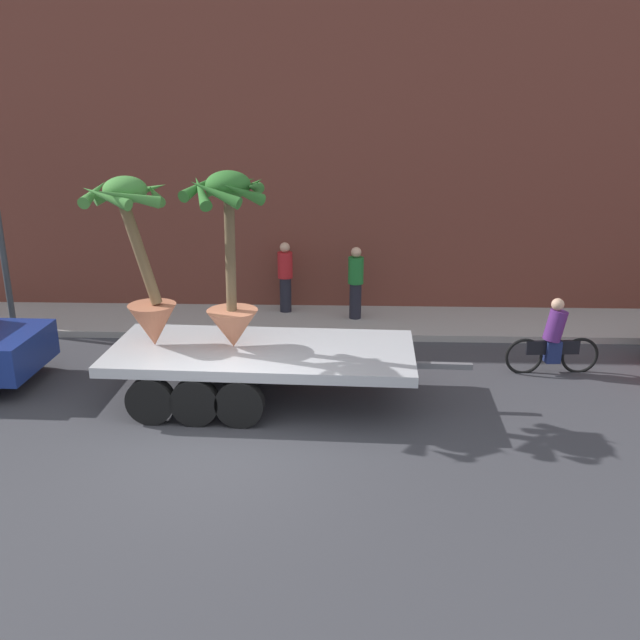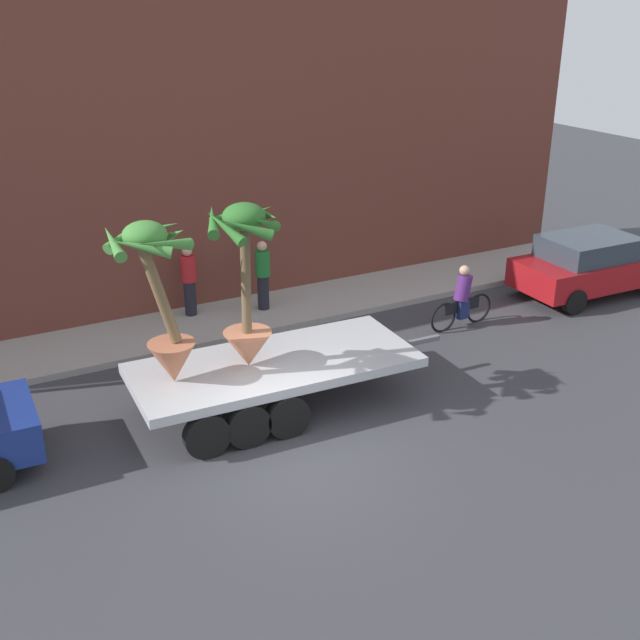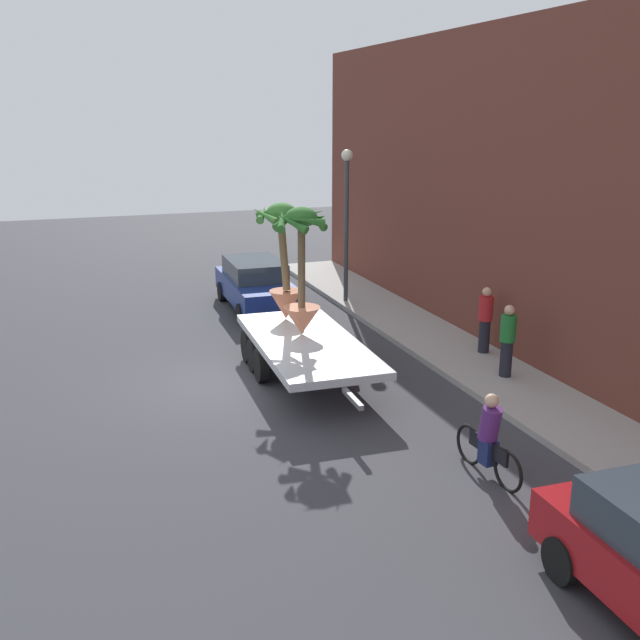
{
  "view_description": "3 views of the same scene",
  "coord_description": "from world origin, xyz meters",
  "px_view_note": "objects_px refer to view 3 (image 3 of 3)",
  "views": [
    {
      "loc": [
        1.9,
        -9.11,
        5.12
      ],
      "look_at": [
        1.48,
        2.7,
        1.24
      ],
      "focal_mm": 38.06,
      "sensor_mm": 36.0,
      "label": 1
    },
    {
      "loc": [
        -4.81,
        -9.82,
        7.26
      ],
      "look_at": [
        1.67,
        2.32,
        1.4
      ],
      "focal_mm": 43.29,
      "sensor_mm": 36.0,
      "label": 2
    },
    {
      "loc": [
        15.7,
        -3.21,
        6.07
      ],
      "look_at": [
        1.57,
        1.84,
        1.76
      ],
      "focal_mm": 40.66,
      "sensor_mm": 36.0,
      "label": 3
    }
  ],
  "objects_px": {
    "pedestrian_far_left": "(485,319)",
    "pedestrian_near_gate": "(507,339)",
    "potted_palm_rear": "(301,271)",
    "street_lamp": "(347,206)",
    "flatbed_trailer": "(304,346)",
    "potted_palm_middle": "(283,261)",
    "trailing_car": "(256,284)",
    "cyclist": "(489,440)"
  },
  "relations": [
    {
      "from": "potted_palm_rear",
      "to": "street_lamp",
      "type": "xyz_separation_m",
      "value": [
        -5.62,
        3.36,
        0.71
      ]
    },
    {
      "from": "potted_palm_rear",
      "to": "cyclist",
      "type": "distance_m",
      "value": 6.42
    },
    {
      "from": "flatbed_trailer",
      "to": "street_lamp",
      "type": "relative_size",
      "value": 1.31
    },
    {
      "from": "flatbed_trailer",
      "to": "trailing_car",
      "type": "distance_m",
      "value": 6.34
    },
    {
      "from": "pedestrian_far_left",
      "to": "street_lamp",
      "type": "relative_size",
      "value": 0.35
    },
    {
      "from": "cyclist",
      "to": "street_lamp",
      "type": "bearing_deg",
      "value": 170.44
    },
    {
      "from": "flatbed_trailer",
      "to": "cyclist",
      "type": "height_order",
      "value": "cyclist"
    },
    {
      "from": "cyclist",
      "to": "pedestrian_near_gate",
      "type": "bearing_deg",
      "value": 142.95
    },
    {
      "from": "potted_palm_rear",
      "to": "trailing_car",
      "type": "distance_m",
      "value": 6.32
    },
    {
      "from": "cyclist",
      "to": "trailing_car",
      "type": "bearing_deg",
      "value": -175.58
    },
    {
      "from": "flatbed_trailer",
      "to": "potted_palm_middle",
      "type": "xyz_separation_m",
      "value": [
        -1.78,
        0.06,
        1.71
      ]
    },
    {
      "from": "potted_palm_middle",
      "to": "street_lamp",
      "type": "relative_size",
      "value": 0.61
    },
    {
      "from": "potted_palm_rear",
      "to": "cyclist",
      "type": "xyz_separation_m",
      "value": [
        5.98,
        1.4,
        -1.85
      ]
    },
    {
      "from": "pedestrian_near_gate",
      "to": "street_lamp",
      "type": "relative_size",
      "value": 0.35
    },
    {
      "from": "potted_palm_rear",
      "to": "pedestrian_far_left",
      "type": "height_order",
      "value": "potted_palm_rear"
    },
    {
      "from": "flatbed_trailer",
      "to": "street_lamp",
      "type": "xyz_separation_m",
      "value": [
        -5.86,
        3.39,
        2.48
      ]
    },
    {
      "from": "flatbed_trailer",
      "to": "pedestrian_far_left",
      "type": "relative_size",
      "value": 3.7
    },
    {
      "from": "pedestrian_far_left",
      "to": "pedestrian_near_gate",
      "type": "bearing_deg",
      "value": -15.55
    },
    {
      "from": "pedestrian_near_gate",
      "to": "street_lamp",
      "type": "distance_m",
      "value": 8.16
    },
    {
      "from": "pedestrian_near_gate",
      "to": "pedestrian_far_left",
      "type": "distance_m",
      "value": 1.75
    },
    {
      "from": "potted_palm_middle",
      "to": "pedestrian_near_gate",
      "type": "bearing_deg",
      "value": 48.63
    },
    {
      "from": "pedestrian_far_left",
      "to": "potted_palm_rear",
      "type": "bearing_deg",
      "value": -96.07
    },
    {
      "from": "potted_palm_middle",
      "to": "cyclist",
      "type": "xyz_separation_m",
      "value": [
        7.52,
        1.38,
        -1.79
      ]
    },
    {
      "from": "flatbed_trailer",
      "to": "pedestrian_near_gate",
      "type": "bearing_deg",
      "value": 65.61
    },
    {
      "from": "pedestrian_near_gate",
      "to": "pedestrian_far_left",
      "type": "height_order",
      "value": "same"
    },
    {
      "from": "flatbed_trailer",
      "to": "trailing_car",
      "type": "relative_size",
      "value": 1.36
    },
    {
      "from": "cyclist",
      "to": "trailing_car",
      "type": "relative_size",
      "value": 0.4
    },
    {
      "from": "pedestrian_near_gate",
      "to": "flatbed_trailer",
      "type": "bearing_deg",
      "value": -114.39
    },
    {
      "from": "pedestrian_far_left",
      "to": "cyclist",
      "type": "bearing_deg",
      "value": -31.3
    },
    {
      "from": "potted_palm_middle",
      "to": "trailing_car",
      "type": "height_order",
      "value": "potted_palm_middle"
    },
    {
      "from": "potted_palm_rear",
      "to": "flatbed_trailer",
      "type": "bearing_deg",
      "value": -8.09
    },
    {
      "from": "pedestrian_near_gate",
      "to": "pedestrian_far_left",
      "type": "bearing_deg",
      "value": 164.45
    },
    {
      "from": "trailing_car",
      "to": "pedestrian_near_gate",
      "type": "bearing_deg",
      "value": 24.65
    },
    {
      "from": "potted_palm_middle",
      "to": "trailing_car",
      "type": "xyz_separation_m",
      "value": [
        -4.53,
        0.44,
        -1.63
      ]
    },
    {
      "from": "street_lamp",
      "to": "pedestrian_near_gate",
      "type": "bearing_deg",
      "value": 6.62
    },
    {
      "from": "pedestrian_far_left",
      "to": "potted_palm_middle",
      "type": "bearing_deg",
      "value": -113.46
    },
    {
      "from": "street_lamp",
      "to": "potted_palm_middle",
      "type": "bearing_deg",
      "value": -39.22
    },
    {
      "from": "street_lamp",
      "to": "flatbed_trailer",
      "type": "bearing_deg",
      "value": -30.06
    },
    {
      "from": "cyclist",
      "to": "flatbed_trailer",
      "type": "bearing_deg",
      "value": -165.93
    },
    {
      "from": "potted_palm_rear",
      "to": "potted_palm_middle",
      "type": "height_order",
      "value": "potted_palm_rear"
    },
    {
      "from": "pedestrian_far_left",
      "to": "street_lamp",
      "type": "height_order",
      "value": "street_lamp"
    },
    {
      "from": "potted_palm_middle",
      "to": "trailing_car",
      "type": "relative_size",
      "value": 0.63
    }
  ]
}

